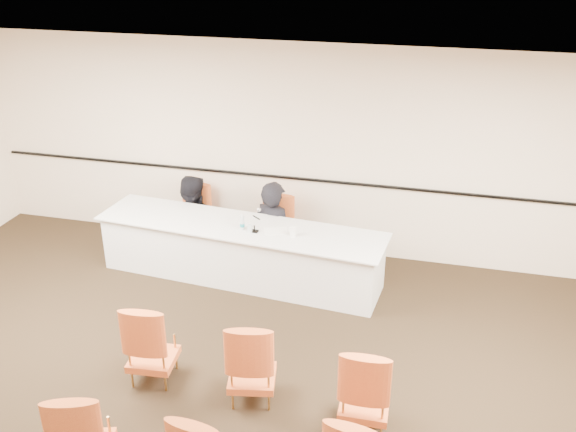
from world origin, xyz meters
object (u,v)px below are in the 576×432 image
object	(u,v)px
panelist_main_chair	(274,231)
water_bottle	(242,222)
panelist_second_chair	(192,218)
panelist_main	(274,241)
aud_chair_front_left	(152,341)
panelist_second	(192,229)
aud_chair_front_right	(366,386)
coffee_cup	(293,232)
microphone	(254,222)
aud_chair_front_mid	(252,359)
aud_chair_back_left	(82,430)
panel_table	(240,252)
drinking_glass	(250,229)

from	to	relation	value
panelist_main_chair	water_bottle	bearing A→B (deg)	-105.59
panelist_second_chair	water_bottle	bearing A→B (deg)	-31.00
panelist_main	aud_chair_front_left	world-z (taller)	panelist_main
panelist_second_chair	aud_chair_front_left	xyz separation A→B (m)	(0.74, -2.91, 0.00)
panelist_main_chair	panelist_second	bearing A→B (deg)	180.00
aud_chair_front_right	aud_chair_front_left	bearing A→B (deg)	174.00
panelist_second_chair	coffee_cup	bearing A→B (deg)	-19.67
panelist_main	microphone	bearing A→B (deg)	106.43
panelist_main_chair	panelist_second_chair	bearing A→B (deg)	180.00
panelist_second	aud_chair_front_mid	xyz separation A→B (m)	(1.84, -2.95, 0.18)
microphone	aud_chair_front_right	xyz separation A→B (m)	(1.78, -2.28, -0.45)
aud_chair_back_left	panel_table	bearing A→B (deg)	67.69
drinking_glass	aud_chair_front_mid	distance (m)	2.26
aud_chair_front_left	microphone	bearing A→B (deg)	72.09
panel_table	microphone	size ratio (longest dim) A/B	13.78
panel_table	microphone	bearing A→B (deg)	-23.02
panelist_main_chair	aud_chair_front_left	bearing A→B (deg)	-95.76
water_bottle	aud_chair_front_left	world-z (taller)	water_bottle
aud_chair_front_mid	aud_chair_back_left	xyz separation A→B (m)	(-1.11, -1.29, 0.00)
microphone	aud_chair_front_left	size ratio (longest dim) A/B	0.30
microphone	aud_chair_front_right	bearing A→B (deg)	-45.39
water_bottle	aud_chair_front_right	size ratio (longest dim) A/B	0.22
aud_chair_front_left	panelist_second_chair	bearing A→B (deg)	98.91
panelist_main_chair	drinking_glass	xyz separation A→B (m)	(-0.12, -0.70, 0.35)
aud_chair_front_mid	panelist_second	bearing A→B (deg)	110.68
drinking_glass	aud_chair_front_mid	xyz separation A→B (m)	(0.68, -2.13, -0.35)
panelist_second_chair	coffee_cup	size ratio (longest dim) A/B	7.51
panelist_second	aud_chair_front_left	xyz separation A→B (m)	(0.74, -2.91, 0.18)
panelist_main	aud_chair_front_right	distance (m)	3.42
water_bottle	coffee_cup	world-z (taller)	water_bottle
microphone	aud_chair_front_left	xyz separation A→B (m)	(-0.47, -2.12, -0.45)
panelist_main	panelist_second_chair	world-z (taller)	panelist_main
panel_table	drinking_glass	world-z (taller)	drinking_glass
aud_chair_back_left	panelist_main	bearing A→B (deg)	63.91
aud_chair_front_mid	aud_chair_back_left	distance (m)	1.70
water_bottle	drinking_glass	size ratio (longest dim) A/B	2.09
panelist_main_chair	aud_chair_back_left	size ratio (longest dim) A/B	1.00
panelist_second_chair	aud_chair_front_left	distance (m)	3.00
panel_table	coffee_cup	bearing A→B (deg)	-4.84
panelist_second_chair	aud_chair_back_left	xyz separation A→B (m)	(0.73, -4.24, 0.00)
panelist_main	panelist_main_chair	xyz separation A→B (m)	(0.00, 0.00, 0.15)
panelist_main	aud_chair_front_mid	xyz separation A→B (m)	(0.56, -2.83, 0.15)
panelist_main_chair	aud_chair_front_left	distance (m)	2.85
panelist_second_chair	drinking_glass	bearing A→B (deg)	-30.14
aud_chair_back_left	panelist_main_chair	bearing A→B (deg)	63.91
aud_chair_front_right	drinking_glass	bearing A→B (deg)	127.21
panel_table	aud_chair_back_left	distance (m)	3.59
panel_table	aud_chair_back_left	world-z (taller)	aud_chair_back_left
microphone	drinking_glass	bearing A→B (deg)	-149.78
panelist_second_chair	microphone	world-z (taller)	microphone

